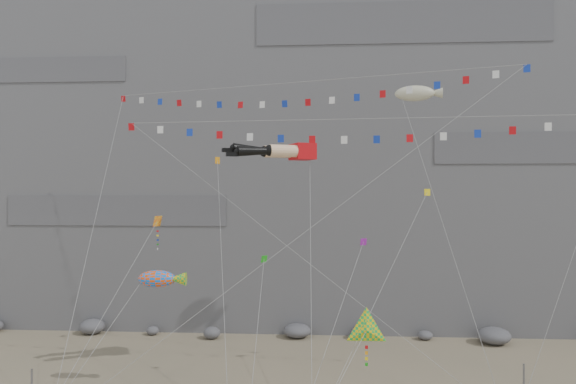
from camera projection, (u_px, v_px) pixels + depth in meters
The scene contains 13 objects.
cliff at pixel (303, 100), 68.09m from camera, with size 80.00×28.00×50.00m, color slate.
talus_boulders at pixel (297, 331), 53.23m from camera, with size 60.00×3.00×1.20m, color slate, non-canonical shape.
legs_kite at pixel (279, 151), 40.05m from camera, with size 6.72×13.47×20.74m.
flag_banner_upper at pixel (296, 83), 45.04m from camera, with size 32.44×18.58×29.65m.
flag_banner_lower at pixel (361, 119), 39.66m from camera, with size 34.17×7.52×21.90m.
harlequin_kite at pixel (157, 222), 41.36m from camera, with size 5.08×10.48×15.69m.
fish_windsock at pixel (157, 279), 38.52m from camera, with size 7.18×6.54×11.06m.
delta_kite at pixel (366, 330), 32.79m from camera, with size 5.54×6.36×9.31m.
blimp_windsock at pixel (415, 94), 45.22m from camera, with size 6.03×11.90×24.69m.
small_kite_a at pixel (218, 164), 45.51m from camera, with size 4.45×16.60×23.16m.
small_kite_b at pixel (363, 244), 42.30m from camera, with size 5.41×13.96×17.33m.
small_kite_c at pixel (264, 261), 39.67m from camera, with size 1.12×10.28×13.24m.
small_kite_d at pixel (425, 196), 41.44m from camera, with size 9.40×13.66×20.93m.
Camera 1 is at (2.71, -36.11, 14.06)m, focal length 35.00 mm.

